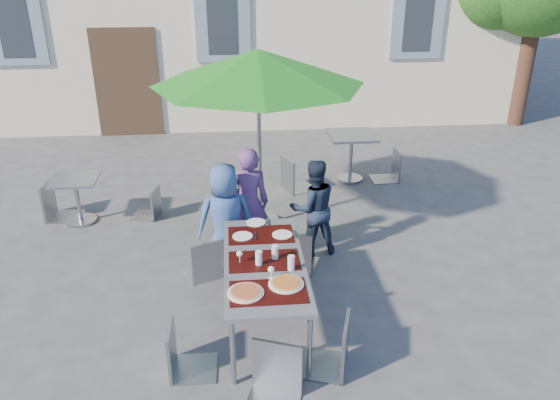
{
  "coord_description": "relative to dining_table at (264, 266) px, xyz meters",
  "views": [
    {
      "loc": [
        0.08,
        -3.93,
        3.56
      ],
      "look_at": [
        0.61,
        1.66,
        1.0
      ],
      "focal_mm": 35.0,
      "sensor_mm": 36.0,
      "label": 1
    }
  ],
  "objects": [
    {
      "name": "chair_3",
      "position": [
        -0.8,
        -0.65,
        -0.15
      ],
      "size": [
        0.43,
        0.42,
        0.93
      ],
      "color": "gray",
      "rests_on": "ground"
    },
    {
      "name": "pizza_near_right",
      "position": [
        0.17,
        -0.45,
        0.07
      ],
      "size": [
        0.33,
        0.33,
        0.03
      ],
      "color": "white",
      "rests_on": "dining_table"
    },
    {
      "name": "place_settings",
      "position": [
        0.0,
        0.62,
        0.06
      ],
      "size": [
        0.69,
        0.54,
        0.01
      ],
      "color": "white",
      "rests_on": "dining_table"
    },
    {
      "name": "chair_5",
      "position": [
        0.0,
        -1.09,
        -0.1
      ],
      "size": [
        0.58,
        0.58,
        1.02
      ],
      "color": "gray",
      "rests_on": "ground"
    },
    {
      "name": "bg_chair_l_0",
      "position": [
        -2.85,
        2.77,
        -0.1
      ],
      "size": [
        0.49,
        0.49,
        1.01
      ],
      "color": "gray",
      "rests_on": "ground"
    },
    {
      "name": "dining_table",
      "position": [
        0.0,
        0.0,
        0.0
      ],
      "size": [
        0.8,
        1.85,
        0.76
      ],
      "color": "#404044",
      "rests_on": "ground"
    },
    {
      "name": "cafe_table_0",
      "position": [
        -2.49,
        2.6,
        -0.26
      ],
      "size": [
        0.63,
        0.63,
        0.68
      ],
      "color": "#94969B",
      "rests_on": "ground"
    },
    {
      "name": "pizza_near_left",
      "position": [
        -0.21,
        -0.56,
        0.07
      ],
      "size": [
        0.33,
        0.33,
        0.03
      ],
      "color": "white",
      "rests_on": "dining_table"
    },
    {
      "name": "patio_umbrella",
      "position": [
        0.09,
        2.26,
        1.52
      ],
      "size": [
        2.76,
        2.76,
        2.46
      ],
      "color": "#94969B",
      "rests_on": "ground"
    },
    {
      "name": "ground",
      "position": [
        -0.36,
        -0.76,
        -0.7
      ],
      "size": [
        90.0,
        90.0,
        0.0
      ],
      "primitive_type": "plane",
      "color": "#414143",
      "rests_on": "ground"
    },
    {
      "name": "glassware",
      "position": [
        0.06,
        -0.09,
        0.13
      ],
      "size": [
        0.56,
        0.43,
        0.15
      ],
      "color": "silver",
      "rests_on": "dining_table"
    },
    {
      "name": "cafe_table_1",
      "position": [
        1.71,
        3.8,
        -0.12
      ],
      "size": [
        0.76,
        0.76,
        0.81
      ],
      "color": "#94969B",
      "rests_on": "ground"
    },
    {
      "name": "chair_4",
      "position": [
        0.58,
        -0.74,
        -0.09
      ],
      "size": [
        0.57,
        0.57,
        1.02
      ],
      "color": "gray",
      "rests_on": "ground"
    },
    {
      "name": "child_0",
      "position": [
        -0.38,
        1.09,
        -0.01
      ],
      "size": [
        0.73,
        0.53,
        1.37
      ],
      "primitive_type": "imported",
      "rotation": [
        0.0,
        0.0,
        3.29
      ],
      "color": "#33538C",
      "rests_on": "ground"
    },
    {
      "name": "bg_chair_r_1",
      "position": [
        2.4,
        3.75,
        -0.13
      ],
      "size": [
        0.43,
        0.43,
        0.96
      ],
      "color": "gray",
      "rests_on": "ground"
    },
    {
      "name": "bg_chair_l_1",
      "position": [
        0.7,
        3.47,
        -0.08
      ],
      "size": [
        0.6,
        0.6,
        1.05
      ],
      "color": "gray",
      "rests_on": "ground"
    },
    {
      "name": "child_2",
      "position": [
        0.71,
        1.42,
        -0.06
      ],
      "size": [
        0.67,
        0.46,
        1.27
      ],
      "primitive_type": "imported",
      "rotation": [
        0.0,
        0.0,
        3.33
      ],
      "color": "#1B263B",
      "rests_on": "ground"
    },
    {
      "name": "chair_1",
      "position": [
        0.03,
        0.99,
        -0.19
      ],
      "size": [
        0.49,
        0.5,
        0.87
      ],
      "color": "gray",
      "rests_on": "ground"
    },
    {
      "name": "bg_chair_r_0",
      "position": [
        -1.5,
        2.68,
        -0.21
      ],
      "size": [
        0.45,
        0.44,
        0.84
      ],
      "color": "gray",
      "rests_on": "ground"
    },
    {
      "name": "chair_0",
      "position": [
        -0.63,
        0.95,
        -0.12
      ],
      "size": [
        0.57,
        0.57,
        0.98
      ],
      "color": "#8F959A",
      "rests_on": "ground"
    },
    {
      "name": "chair_2",
      "position": [
        0.44,
        1.01,
        -0.07
      ],
      "size": [
        0.61,
        0.61,
        1.06
      ],
      "color": "gray",
      "rests_on": "ground"
    },
    {
      "name": "child_1",
      "position": [
        -0.1,
        1.42,
        0.03
      ],
      "size": [
        0.55,
        0.38,
        1.45
      ],
      "primitive_type": "imported",
      "rotation": [
        0.0,
        0.0,
        3.21
      ],
      "color": "#643C7B",
      "rests_on": "ground"
    }
  ]
}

